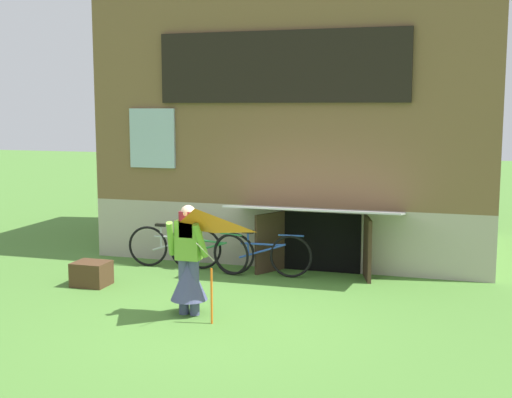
{
  "coord_description": "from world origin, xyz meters",
  "views": [
    {
      "loc": [
        3.04,
        -8.59,
        2.9
      ],
      "look_at": [
        0.09,
        1.19,
        1.5
      ],
      "focal_mm": 47.66,
      "sensor_mm": 36.0,
      "label": 1
    }
  ],
  "objects_px": {
    "kite": "(196,240)",
    "wooden_crate": "(91,274)",
    "bicycle_silver": "(174,247)",
    "person": "(189,269)",
    "bicycle_green": "(207,251)",
    "bicycle_blue": "(262,254)"
  },
  "relations": [
    {
      "from": "kite",
      "to": "wooden_crate",
      "type": "xyz_separation_m",
      "value": [
        -2.46,
        1.56,
        -1.0
      ]
    },
    {
      "from": "kite",
      "to": "bicycle_silver",
      "type": "relative_size",
      "value": 0.82
    },
    {
      "from": "person",
      "to": "bicycle_silver",
      "type": "relative_size",
      "value": 0.89
    },
    {
      "from": "bicycle_green",
      "to": "wooden_crate",
      "type": "height_order",
      "value": "bicycle_green"
    },
    {
      "from": "bicycle_blue",
      "to": "wooden_crate",
      "type": "xyz_separation_m",
      "value": [
        -2.49,
        -1.41,
        -0.19
      ]
    },
    {
      "from": "bicycle_green",
      "to": "person",
      "type": "bearing_deg",
      "value": -60.73
    },
    {
      "from": "bicycle_silver",
      "to": "bicycle_blue",
      "type": "bearing_deg",
      "value": -9.64
    },
    {
      "from": "bicycle_blue",
      "to": "bicycle_silver",
      "type": "bearing_deg",
      "value": 171.44
    },
    {
      "from": "bicycle_blue",
      "to": "wooden_crate",
      "type": "height_order",
      "value": "bicycle_blue"
    },
    {
      "from": "person",
      "to": "bicycle_blue",
      "type": "relative_size",
      "value": 0.9
    },
    {
      "from": "kite",
      "to": "wooden_crate",
      "type": "relative_size",
      "value": 2.58
    },
    {
      "from": "bicycle_green",
      "to": "bicycle_silver",
      "type": "relative_size",
      "value": 0.95
    },
    {
      "from": "bicycle_blue",
      "to": "kite",
      "type": "bearing_deg",
      "value": -94.43
    },
    {
      "from": "bicycle_silver",
      "to": "kite",
      "type": "bearing_deg",
      "value": -66.8
    },
    {
      "from": "kite",
      "to": "bicycle_green",
      "type": "relative_size",
      "value": 0.87
    },
    {
      "from": "person",
      "to": "bicycle_blue",
      "type": "distance_m",
      "value": 2.43
    },
    {
      "from": "bicycle_silver",
      "to": "wooden_crate",
      "type": "bearing_deg",
      "value": -122.3
    },
    {
      "from": "wooden_crate",
      "to": "person",
      "type": "bearing_deg",
      "value": -24.88
    },
    {
      "from": "person",
      "to": "kite",
      "type": "relative_size",
      "value": 1.08
    },
    {
      "from": "kite",
      "to": "bicycle_silver",
      "type": "bearing_deg",
      "value": 118.27
    },
    {
      "from": "kite",
      "to": "bicycle_green",
      "type": "bearing_deg",
      "value": 108.26
    },
    {
      "from": "bicycle_silver",
      "to": "wooden_crate",
      "type": "xyz_separation_m",
      "value": [
        -0.79,
        -1.54,
        -0.19
      ]
    }
  ]
}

